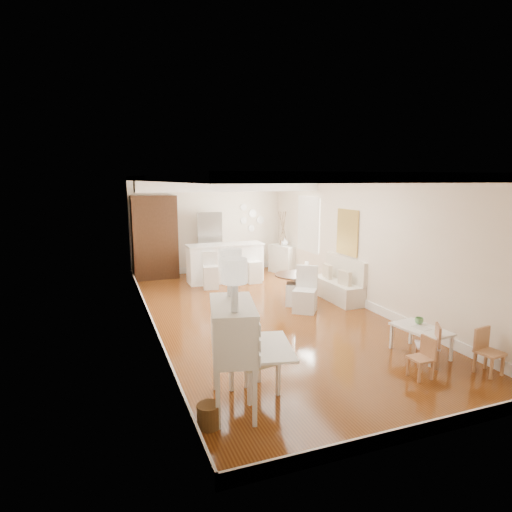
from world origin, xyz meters
TOP-DOWN VIEW (x-y plane):
  - room at (0.04, 0.32)m, footprint 9.00×9.04m
  - secretary_bureau at (-1.66, -3.15)m, footprint 1.23×1.25m
  - gustavian_armchair at (-1.30, -2.93)m, footprint 0.68×0.68m
  - wicker_basket at (-2.05, -3.48)m, footprint 0.29×0.29m
  - kids_table at (1.58, -2.70)m, footprint 0.63×0.94m
  - kids_chair_a at (1.01, -3.34)m, footprint 0.29×0.29m
  - kids_chair_b at (1.38, -3.05)m, footprint 0.43×0.43m
  - kids_chair_c at (2.00, -3.59)m, footprint 0.36×0.36m
  - banquette at (1.99, 0.50)m, footprint 0.52×1.60m
  - dining_table at (1.02, 0.66)m, footprint 1.20×1.20m
  - slip_chair_near at (0.89, -0.07)m, footprint 0.64×0.65m
  - slip_chair_far at (0.95, 0.45)m, footprint 0.62×0.61m
  - breakfast_counter at (0.10, 3.10)m, footprint 2.05×0.65m
  - bar_stool_left at (-0.46, 2.51)m, footprint 0.42×0.42m
  - bar_stool_right at (0.77, 2.71)m, footprint 0.38×0.38m
  - pantry_cabinet at (-1.60, 4.18)m, footprint 1.20×0.60m
  - fridge at (0.30, 4.15)m, footprint 0.75×0.65m
  - sideboard at (2.00, 3.55)m, footprint 0.65×0.94m
  - pencil_cup at (1.68, -2.53)m, footprint 0.17×0.17m
  - branch_vase at (2.04, 3.51)m, footprint 0.24×0.24m

SIDE VIEW (x-z plane):
  - wicker_basket at x=-2.05m, z-range 0.00..0.27m
  - kids_table at x=1.58m, z-range 0.00..0.44m
  - kids_chair_a at x=1.01m, z-range 0.00..0.59m
  - dining_table at x=1.02m, z-range 0.00..0.64m
  - kids_chair_b at x=1.38m, z-range 0.00..0.65m
  - kids_chair_c at x=2.00m, z-range 0.00..0.66m
  - sideboard at x=2.00m, z-range 0.00..0.82m
  - bar_stool_right at x=0.77m, z-range 0.00..0.92m
  - bar_stool_left at x=-0.46m, z-range 0.00..0.92m
  - slip_chair_far at x=0.95m, z-range 0.00..0.94m
  - slip_chair_near at x=0.89m, z-range 0.00..0.95m
  - gustavian_armchair at x=-1.30m, z-range 0.00..0.97m
  - banquette at x=1.99m, z-range 0.00..0.98m
  - pencil_cup at x=1.68m, z-range 0.44..0.54m
  - breakfast_counter at x=0.10m, z-range 0.00..1.03m
  - secretary_bureau at x=-1.66m, z-range 0.00..1.31m
  - fridge at x=0.30m, z-range 0.00..1.80m
  - branch_vase at x=2.04m, z-range 0.82..1.04m
  - pantry_cabinet at x=-1.60m, z-range 0.00..2.30m
  - room at x=0.04m, z-range 0.57..3.39m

